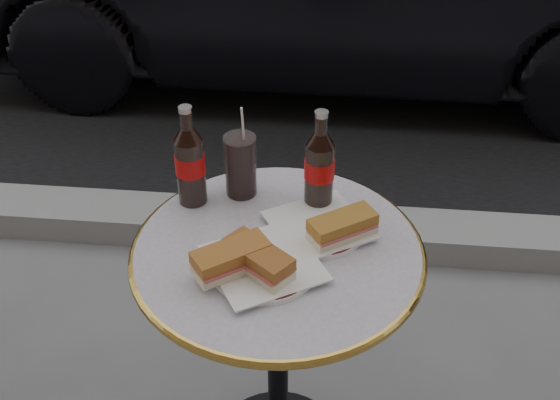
# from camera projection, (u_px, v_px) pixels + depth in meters

# --- Properties ---
(curb) EXTENTS (40.00, 0.20, 0.12)m
(curb) POSITION_uv_depth(u_px,v_px,m) (303.00, 230.00, 2.59)
(curb) COLOR gray
(curb) RESTS_ON ground
(bistro_table) EXTENTS (0.62, 0.62, 0.73)m
(bistro_table) POSITION_uv_depth(u_px,v_px,m) (278.00, 363.00, 1.69)
(bistro_table) COLOR #BAB2C4
(bistro_table) RESTS_ON ground
(plate_left) EXTENTS (0.28, 0.28, 0.01)m
(plate_left) POSITION_uv_depth(u_px,v_px,m) (264.00, 266.00, 1.41)
(plate_left) COLOR white
(plate_left) RESTS_ON bistro_table
(plate_right) EXTENTS (0.26, 0.26, 0.01)m
(plate_right) POSITION_uv_depth(u_px,v_px,m) (319.00, 228.00, 1.51)
(plate_right) COLOR white
(plate_right) RESTS_ON bistro_table
(sandwich_left_a) EXTENTS (0.17, 0.15, 0.05)m
(sandwich_left_a) POSITION_uv_depth(u_px,v_px,m) (231.00, 260.00, 1.38)
(sandwich_left_a) COLOR #A16129
(sandwich_left_a) RESTS_ON plate_left
(sandwich_left_b) EXTENTS (0.16, 0.15, 0.05)m
(sandwich_left_b) POSITION_uv_depth(u_px,v_px,m) (258.00, 261.00, 1.38)
(sandwich_left_b) COLOR #935425
(sandwich_left_b) RESTS_ON plate_left
(sandwich_right) EXTENTS (0.16, 0.13, 0.05)m
(sandwich_right) POSITION_uv_depth(u_px,v_px,m) (342.00, 228.00, 1.46)
(sandwich_right) COLOR #A16B28
(sandwich_right) RESTS_ON plate_right
(cola_bottle_left) EXTENTS (0.09, 0.09, 0.24)m
(cola_bottle_left) POSITION_uv_depth(u_px,v_px,m) (189.00, 156.00, 1.53)
(cola_bottle_left) COLOR black
(cola_bottle_left) RESTS_ON bistro_table
(cola_bottle_right) EXTENTS (0.07, 0.07, 0.24)m
(cola_bottle_right) POSITION_uv_depth(u_px,v_px,m) (320.00, 160.00, 1.51)
(cola_bottle_right) COLOR black
(cola_bottle_right) RESTS_ON bistro_table
(cola_glass) EXTENTS (0.10, 0.10, 0.15)m
(cola_glass) POSITION_uv_depth(u_px,v_px,m) (241.00, 165.00, 1.58)
(cola_glass) COLOR black
(cola_glass) RESTS_ON bistro_table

